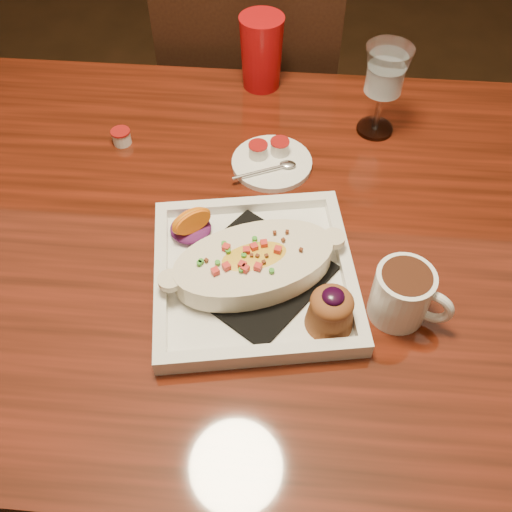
# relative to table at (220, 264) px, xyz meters

# --- Properties ---
(floor) EXTENTS (7.00, 7.00, 0.00)m
(floor) POSITION_rel_table_xyz_m (0.00, 0.00, -0.65)
(floor) COLOR #321E10
(floor) RESTS_ON ground
(table) EXTENTS (1.50, 0.90, 0.75)m
(table) POSITION_rel_table_xyz_m (0.00, 0.00, 0.00)
(table) COLOR maroon
(table) RESTS_ON floor
(chair_far) EXTENTS (0.42, 0.42, 0.93)m
(chair_far) POSITION_rel_table_xyz_m (-0.00, 0.63, -0.15)
(chair_far) COLOR black
(chair_far) RESTS_ON floor
(plate) EXTENTS (0.34, 0.34, 0.08)m
(plate) POSITION_rel_table_xyz_m (0.08, -0.10, 0.13)
(plate) COLOR white
(plate) RESTS_ON table
(coffee_mug) EXTENTS (0.11, 0.08, 0.09)m
(coffee_mug) POSITION_rel_table_xyz_m (0.28, -0.14, 0.14)
(coffee_mug) COLOR white
(coffee_mug) RESTS_ON table
(goblet) EXTENTS (0.08, 0.08, 0.17)m
(goblet) POSITION_rel_table_xyz_m (0.27, 0.27, 0.22)
(goblet) COLOR silver
(goblet) RESTS_ON table
(saucer) EXTENTS (0.14, 0.14, 0.10)m
(saucer) POSITION_rel_table_xyz_m (0.08, 0.16, 0.11)
(saucer) COLOR white
(saucer) RESTS_ON table
(creamer_loose) EXTENTS (0.04, 0.04, 0.03)m
(creamer_loose) POSITION_rel_table_xyz_m (-0.20, 0.19, 0.11)
(creamer_loose) COLOR silver
(creamer_loose) RESTS_ON table
(red_tumbler) EXTENTS (0.09, 0.09, 0.15)m
(red_tumbler) POSITION_rel_table_xyz_m (0.04, 0.40, 0.17)
(red_tumbler) COLOR #BB0D10
(red_tumbler) RESTS_ON table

